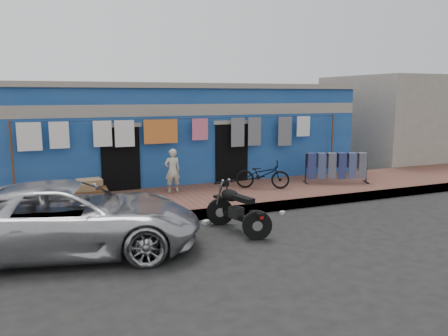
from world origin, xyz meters
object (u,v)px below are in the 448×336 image
Objects in this scene: seated_person at (172,171)px; jeans_rack at (336,167)px; bicycle at (263,171)px; car at (70,217)px; charpoy at (76,192)px; motorcycle at (238,208)px.

seated_person is 0.61× the size of jeans_rack.
bicycle is (2.61, -0.54, -0.12)m from seated_person.
car is at bearing 47.92° from seated_person.
car is 2.44× the size of jeans_rack.
charpoy is 7.82m from jeans_rack.
charpoy is at bearing 5.05° from seated_person.
motorcycle is 0.85× the size of jeans_rack.
car is 6.23m from bicycle.
bicycle is at bearing -3.21° from charpoy.
seated_person is at bearing 5.24° from charpoy.
bicycle is 0.76× the size of jeans_rack.
charpoy is at bearing 121.60° from motorcycle.
bicycle reaches higher than jeans_rack.
motorcycle is at bearing -44.59° from charpoy.
bicycle is at bearing -51.08° from car.
seated_person reaches higher than car.
motorcycle is (0.51, -3.36, -0.34)m from seated_person.
seated_person is 3.42m from motorcycle.
car is 3.19× the size of bicycle.
motorcycle reaches higher than charpoy.
motorcycle is at bearing 98.39° from seated_person.
bicycle reaches higher than charpoy.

